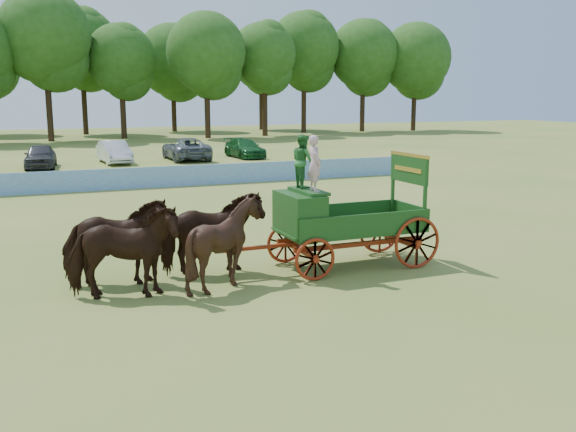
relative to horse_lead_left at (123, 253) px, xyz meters
The scene contains 8 objects.
ground 6.27m from the horse_lead_left, ahead, with size 160.00×160.00×0.00m, color olive.
horse_lead_left is the anchor object (origin of this frame).
horse_lead_right 1.10m from the horse_lead_left, 90.00° to the left, with size 1.16×2.55×2.15m, color black.
horse_wheel_left 2.40m from the horse_lead_left, ahead, with size 1.74×1.96×2.16m, color black.
horse_wheel_right 2.64m from the horse_lead_left, 24.62° to the left, with size 1.16×2.55×2.15m, color black.
farm_dray 5.44m from the horse_lead_left, ahead, with size 6.00×2.00×3.57m.
sponsor_banner 18.27m from the horse_lead_left, 73.59° to the left, with size 26.00×0.08×1.05m, color #2064B2.
treeline 60.53m from the horse_lead_left, 87.31° to the left, with size 92.59×24.40×14.81m.
Camera 1 is at (-8.19, -13.86, 4.56)m, focal length 40.00 mm.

